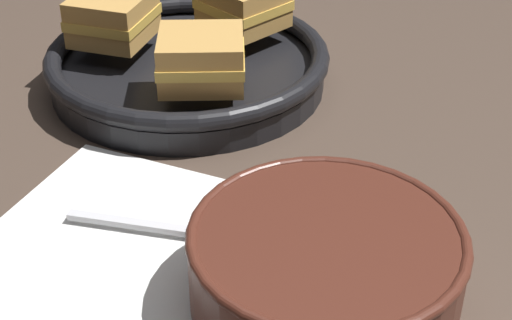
{
  "coord_description": "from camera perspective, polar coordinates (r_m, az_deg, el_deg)",
  "views": [
    {
      "loc": [
        0.15,
        -0.48,
        0.37
      ],
      "look_at": [
        0.02,
        0.02,
        0.03
      ],
      "focal_mm": 55.0,
      "sensor_mm": 36.0,
      "label": 1
    }
  ],
  "objects": [
    {
      "name": "skillet",
      "position": [
        0.8,
        -4.95,
        6.91
      ],
      "size": [
        0.28,
        0.4,
        0.04
      ],
      "color": "black",
      "rests_on": "ground_plane"
    },
    {
      "name": "ground_plane",
      "position": [
        0.62,
        -2.08,
        -3.54
      ],
      "size": [
        4.0,
        4.0,
        0.0
      ],
      "primitive_type": "plane",
      "color": "#47382D"
    },
    {
      "name": "spoon",
      "position": [
        0.58,
        -3.42,
        -5.44
      ],
      "size": [
        0.16,
        0.03,
        0.01
      ],
      "rotation": [
        0.0,
        0.0,
        0.03
      ],
      "color": "silver",
      "rests_on": "napkin"
    },
    {
      "name": "soup_bowl",
      "position": [
        0.52,
        5.09,
        -7.54
      ],
      "size": [
        0.18,
        0.18,
        0.06
      ],
      "color": "#4C2319",
      "rests_on": "ground_plane"
    },
    {
      "name": "sandwich_far_left",
      "position": [
        0.71,
        -4.0,
        7.33
      ],
      "size": [
        0.09,
        0.09,
        0.05
      ],
      "rotation": [
        0.0,
        0.0,
        6.56
      ],
      "color": "#C18E47",
      "rests_on": "skillet"
    },
    {
      "name": "sandwich_near_left",
      "position": [
        0.82,
        -0.93,
        11.25
      ],
      "size": [
        0.1,
        0.1,
        0.05
      ],
      "rotation": [
        0.0,
        0.0,
        2.59
      ],
      "color": "#C18E47",
      "rests_on": "skillet"
    },
    {
      "name": "sandwich_near_right",
      "position": [
        0.8,
        -10.38,
        10.19
      ],
      "size": [
        0.08,
        0.08,
        0.05
      ],
      "rotation": [
        0.0,
        0.0,
        4.66
      ],
      "color": "#C18E47",
      "rests_on": "skillet"
    },
    {
      "name": "napkin",
      "position": [
        0.59,
        -8.02,
        -6.32
      ],
      "size": [
        0.27,
        0.24,
        0.0
      ],
      "color": "white",
      "rests_on": "ground_plane"
    }
  ]
}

